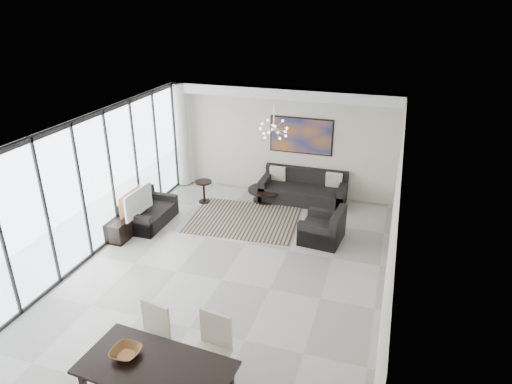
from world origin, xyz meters
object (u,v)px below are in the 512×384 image
at_px(coffee_table, 265,194).
at_px(tv_console, 130,222).
at_px(sofa_main, 303,191).
at_px(television, 134,201).
at_px(dining_table, 156,371).

height_order(coffee_table, tv_console, tv_console).
bearing_deg(sofa_main, coffee_table, -162.20).
relative_size(coffee_table, tv_console, 0.64).
xyz_separation_m(coffee_table, tv_console, (-2.51, -2.56, 0.04)).
xyz_separation_m(coffee_table, television, (-2.35, -2.52, 0.57)).
distance_m(coffee_table, sofa_main, 1.01).
xyz_separation_m(television, dining_table, (2.94, -4.31, -0.03)).
relative_size(coffee_table, sofa_main, 0.42).
bearing_deg(coffee_table, television, -132.98).
relative_size(sofa_main, tv_console, 1.53).
bearing_deg(tv_console, sofa_main, 39.58).
height_order(tv_console, television, television).
bearing_deg(coffee_table, sofa_main, 17.80).
bearing_deg(sofa_main, dining_table, -92.90).
bearing_deg(dining_table, sofa_main, 87.10).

